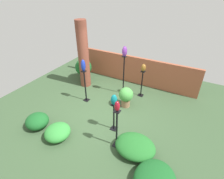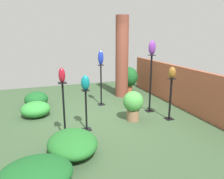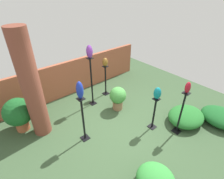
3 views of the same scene
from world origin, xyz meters
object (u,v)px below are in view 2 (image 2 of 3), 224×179
pedestal_ruby (64,115)px  pedestal_bronze (170,101)px  art_vase_violet (152,48)px  potted_plant_mid_right (128,78)px  art_vase_teal (85,83)px  art_vase_bronze (172,73)px  art_vase_cobalt (101,58)px  pedestal_violet (150,86)px  pedestal_cobalt (101,87)px  art_vase_ruby (62,75)px  potted_plant_walkway_edge (133,104)px  pedestal_teal (86,112)px  brick_pillar (122,57)px

pedestal_ruby → pedestal_bronze: bearing=96.0°
art_vase_violet → potted_plant_mid_right: art_vase_violet is taller
art_vase_teal → art_vase_bronze: 2.16m
art_vase_cobalt → art_vase_bronze: bearing=37.2°
art_vase_cobalt → art_vase_bronze: art_vase_cobalt is taller
pedestal_ruby → art_vase_bronze: 2.77m
pedestal_violet → art_vase_cobalt: 1.67m
pedestal_cobalt → art_vase_ruby: (2.00, -1.38, 0.80)m
art_vase_cobalt → potted_plant_walkway_edge: size_ratio=0.56×
pedestal_bronze → pedestal_teal: bearing=-92.1°
art_vase_teal → potted_plant_walkway_edge: art_vase_teal is taller
potted_plant_mid_right → pedestal_teal: bearing=-39.1°
art_vase_ruby → potted_plant_walkway_edge: 2.07m
potted_plant_mid_right → potted_plant_walkway_edge: size_ratio=1.27×
potted_plant_mid_right → pedestal_bronze: bearing=-1.4°
pedestal_violet → pedestal_ruby: pedestal_violet is taller
brick_pillar → art_vase_teal: brick_pillar is taller
pedestal_cobalt → art_vase_bronze: 2.25m
pedestal_bronze → art_vase_cobalt: size_ratio=2.51×
pedestal_ruby → art_vase_violet: 2.94m
pedestal_teal → pedestal_ruby: pedestal_ruby is taller
brick_pillar → art_vase_violet: 1.79m
pedestal_cobalt → art_vase_cobalt: size_ratio=2.90×
pedestal_cobalt → potted_plant_mid_right: 1.76m
pedestal_cobalt → pedestal_violet: bearing=47.4°
pedestal_violet → pedestal_teal: pedestal_violet is taller
brick_pillar → art_vase_ruby: bearing=-40.8°
pedestal_bronze → potted_plant_walkway_edge: pedestal_bronze is taller
art_vase_violet → pedestal_cobalt: bearing=-132.6°
pedestal_cobalt → art_vase_teal: 1.92m
pedestal_bronze → art_vase_bronze: art_vase_bronze is taller
brick_pillar → art_vase_ruby: (2.71, -2.34, 0.01)m
brick_pillar → pedestal_ruby: bearing=-40.8°
art_vase_cobalt → art_vase_teal: bearing=-27.4°
pedestal_cobalt → art_vase_teal: (1.64, -0.85, 0.54)m
art_vase_bronze → art_vase_ruby: bearing=-84.0°
art_vase_bronze → potted_plant_mid_right: art_vase_bronze is taller
art_vase_teal → potted_plant_walkway_edge: size_ratio=0.43×
brick_pillar → pedestal_cobalt: (0.71, -0.96, -0.79)m
pedestal_bronze → art_vase_ruby: art_vase_ruby is taller
pedestal_cobalt → art_vase_bronze: (1.72, 1.30, 0.65)m
art_vase_violet → art_vase_bronze: bearing=15.3°
art_vase_ruby → art_vase_bronze: bearing=96.0°
brick_pillar → pedestal_violet: bearing=4.9°
art_vase_teal → potted_plant_mid_right: (-2.73, 2.22, -0.55)m
pedestal_bronze → potted_plant_mid_right: pedestal_bronze is taller
pedestal_violet → pedestal_ruby: (0.98, -2.49, -0.18)m
pedestal_teal → art_vase_cobalt: 2.11m
art_vase_cobalt → pedestal_bronze: bearing=37.2°
art_vase_teal → art_vase_cobalt: art_vase_cobalt is taller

